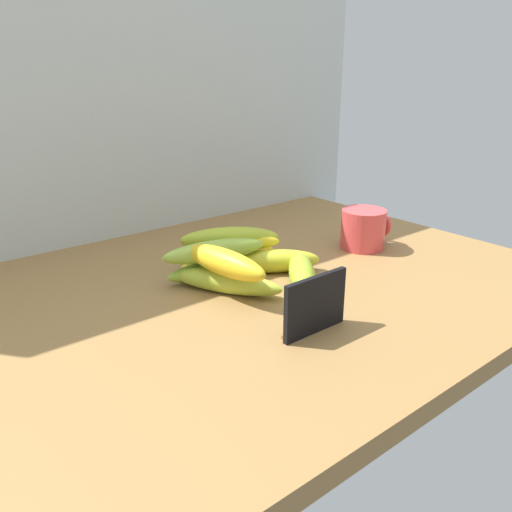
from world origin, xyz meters
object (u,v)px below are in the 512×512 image
Objects in this scene: banana_1 at (229,259)px; banana_2 at (274,261)px; banana_3 at (302,274)px; banana_0 at (225,281)px; banana_6 at (225,262)px; banana_8 at (230,239)px; banana_7 at (215,251)px; coffee_mug at (364,229)px; chalkboard_sign at (315,307)px; banana_5 at (231,241)px; banana_4 at (216,268)px.

banana_2 reaches higher than banana_1.
banana_3 is (-0.40, -7.70, 0.08)cm from banana_2.
banana_0 is 1.12× the size of banana_6.
banana_8 reaches higher than banana_2.
banana_0 is 10.76cm from banana_8.
banana_2 is 0.91× the size of banana_7.
banana_1 is at bearing 164.08° from coffee_mug.
banana_0 is at bearing -130.40° from banana_1.
chalkboard_sign is at bearing -150.03° from coffee_mug.
banana_6 is at bearing -129.39° from banana_1.
banana_2 is 13.67cm from banana_6.
banana_8 is (-27.91, 7.39, 1.83)cm from coffee_mug.
banana_0 is 10.50cm from banana_1.
banana_7 is (-5.13, -2.98, 3.48)cm from banana_1.
coffee_mug is 28.98cm from banana_1.
banana_7 is at bearing 67.73° from banana_6.
banana_5 is (-5.01, 5.91, 3.22)cm from banana_2.
coffee_mug reaches higher than banana_1.
banana_2 is at bearing -52.61° from banana_1.
banana_7 is (0.07, 23.96, 1.45)cm from chalkboard_sign.
banana_0 is (-1.60, 18.95, -1.99)cm from chalkboard_sign.
banana_3 is at bearing -21.05° from banana_6.
banana_2 is at bearing -24.18° from banana_4.
banana_6 is (-3.33, -7.18, 4.13)cm from banana_4.
banana_8 is (4.35, 1.77, 4.06)cm from banana_4.
coffee_mug is 24.09cm from banana_3.
chalkboard_sign reaches higher than banana_6.
banana_7 is at bearing -153.95° from banana_8.
banana_2 is 8.75cm from banana_8.
banana_4 is at bearing 127.23° from banana_3.
banana_8 is at bearing -102.71° from banana_1.
banana_3 is at bearing -52.77° from banana_4.
banana_1 is at bearing 30.19° from banana_7.
banana_1 is 1.18× the size of banana_2.
banana_7 is (-32.92, 4.94, 1.35)cm from coffee_mug.
banana_8 is at bearing 165.17° from coffee_mug.
banana_8 reaches higher than banana_7.
banana_1 is at bearing 107.94° from banana_3.
banana_7 is 1.04× the size of banana_8.
banana_2 is at bearing 87.02° from banana_3.
chalkboard_sign is at bearing -116.64° from banana_2.
banana_7 reaches higher than banana_1.
banana_4 is at bearing 155.82° from banana_2.
banana_5 is at bearing 47.12° from banana_0.
banana_8 reaches higher than banana_0.
coffee_mug is 22.89cm from banana_2.
banana_6 is (-7.80, -8.83, 0.55)cm from banana_5.
banana_5 is (0.01, -0.66, 3.48)cm from banana_1.
banana_2 is at bearing -19.46° from banana_7.
chalkboard_sign is at bearing -91.70° from banana_4.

